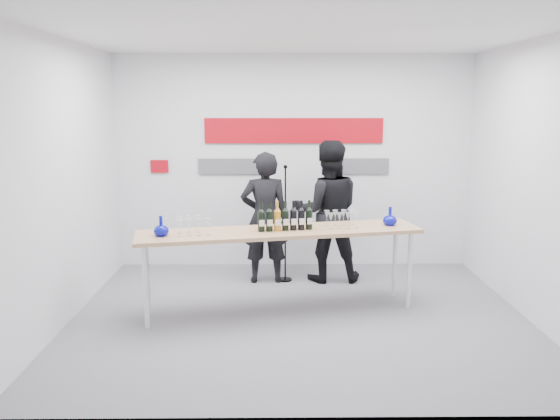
% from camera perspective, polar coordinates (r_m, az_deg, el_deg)
% --- Properties ---
extents(ground, '(5.00, 5.00, 0.00)m').
position_cam_1_polar(ground, '(6.18, 2.01, -11.00)').
color(ground, slate).
rests_on(ground, ground).
extents(back_wall, '(5.00, 0.04, 3.00)m').
position_cam_1_polar(back_wall, '(7.77, 1.43, 4.98)').
color(back_wall, silver).
rests_on(back_wall, ground).
extents(signage, '(3.38, 0.02, 0.79)m').
position_cam_1_polar(signage, '(7.71, 1.04, 7.22)').
color(signage, '#A90711').
rests_on(signage, back_wall).
extents(tasting_table, '(3.21, 1.22, 0.94)m').
position_cam_1_polar(tasting_table, '(6.07, 0.01, -2.75)').
color(tasting_table, tan).
rests_on(tasting_table, ground).
extents(wine_bottles, '(0.62, 0.19, 0.33)m').
position_cam_1_polar(wine_bottles, '(6.00, 0.57, -0.60)').
color(wine_bottles, black).
rests_on(wine_bottles, tasting_table).
extents(decanter_left, '(0.16, 0.16, 0.21)m').
position_cam_1_polar(decanter_left, '(5.90, -12.32, -1.64)').
color(decanter_left, '#080D9D').
rests_on(decanter_left, tasting_table).
extents(decanter_right, '(0.16, 0.16, 0.21)m').
position_cam_1_polar(decanter_right, '(6.39, 11.42, -0.62)').
color(decanter_right, '#080D9D').
rests_on(decanter_right, tasting_table).
extents(glasses_left, '(0.39, 0.26, 0.18)m').
position_cam_1_polar(glasses_left, '(5.91, -9.21, -1.65)').
color(glasses_left, silver).
rests_on(glasses_left, tasting_table).
extents(glasses_right, '(0.39, 0.28, 0.18)m').
position_cam_1_polar(glasses_right, '(6.21, 6.45, -0.96)').
color(glasses_right, silver).
rests_on(glasses_right, tasting_table).
extents(presenter_left, '(0.66, 0.46, 1.72)m').
position_cam_1_polar(presenter_left, '(7.09, -1.60, -0.83)').
color(presenter_left, black).
rests_on(presenter_left, ground).
extents(presenter_right, '(0.92, 0.73, 1.86)m').
position_cam_1_polar(presenter_right, '(7.19, 4.97, -0.15)').
color(presenter_right, black).
rests_on(presenter_right, ground).
extents(mic_stand, '(0.18, 0.18, 1.55)m').
position_cam_1_polar(mic_stand, '(7.22, 0.55, -3.79)').
color(mic_stand, black).
rests_on(mic_stand, ground).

